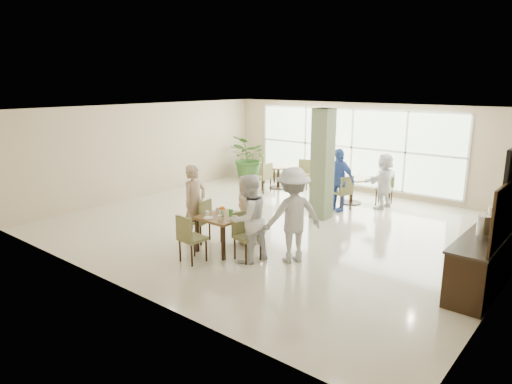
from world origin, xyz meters
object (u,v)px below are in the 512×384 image
Objects in this scene: round_table_left at (278,171)px; teen_left at (195,204)px; teen_right at (249,219)px; adult_b at (384,181)px; teen_far at (248,210)px; adult_a at (338,180)px; adult_standing at (320,165)px; potted_plant at (250,158)px; main_table at (222,221)px; teen_standing at (293,215)px; buffet_counter at (500,240)px; round_table_right at (352,184)px.

round_table_left is 0.63× the size of teen_left.
teen_right reaches higher than round_table_left.
teen_left is 5.59m from adult_b.
adult_a reaches higher than teen_far.
adult_standing is (-1.40, 5.22, 0.09)m from teen_far.
adult_b is at bearing -5.38° from potted_plant.
main_table is 1.52m from teen_standing.
teen_right is at bearing -6.23° from main_table.
buffet_counter is at bearing 29.73° from main_table.
teen_left is 0.99× the size of teen_right.
adult_standing reaches higher than potted_plant.
adult_b reaches higher than round_table_left.
teen_right is 0.93× the size of teen_standing.
round_table_left is at bearing 175.14° from round_table_right.
teen_right is 5.35m from adult_b.
buffet_counter is 4.93m from teen_far.
main_table is 7.06m from potted_plant.
round_table_left is at bearing 159.11° from buffet_counter.
main_table is 5.38m from adult_b.
teen_left is (-1.08, -5.11, 0.30)m from round_table_right.
round_table_left is 0.67× the size of potted_plant.
teen_left reaches higher than adult_standing.
buffet_counter is 4.35m from adult_b.
adult_a is at bearing -162.69° from teen_right.
teen_left is at bearing 92.69° from adult_standing.
round_table_right is (0.23, 5.15, -0.10)m from main_table.
adult_a is at bearing 159.90° from buffet_counter.
main_table is 0.58× the size of teen_far.
teen_left is (3.25, -5.71, 0.05)m from potted_plant.
round_table_right is 0.59× the size of adult_a.
round_table_left is 1.06× the size of round_table_right.
buffet_counter is 2.78× the size of adult_standing.
teen_standing is 6.08m from adult_standing.
round_table_right is at bearing 150.27° from buffet_counter.
buffet_counter is at bearing -29.73° from round_table_right.
main_table is 5.15m from round_table_right.
teen_left is at bearing -100.21° from adult_a.
adult_standing is (-2.07, 5.98, -0.02)m from teen_right.
teen_right is (3.34, -5.47, 0.30)m from round_table_left.
round_table_right is at bearing 87.43° from main_table.
main_table is 0.69m from teen_far.
round_table_right is 4.86m from teen_standing.
adult_standing reaches higher than main_table.
teen_standing is at bearing 114.96° from adult_standing.
round_table_right is 0.96m from adult_b.
teen_standing is 3.94m from adult_a.
round_table_left is 0.63× the size of adult_standing.
teen_far is 5.40m from adult_standing.
main_table is at bearing -6.32° from adult_b.
main_table is at bearing -150.27° from buffet_counter.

